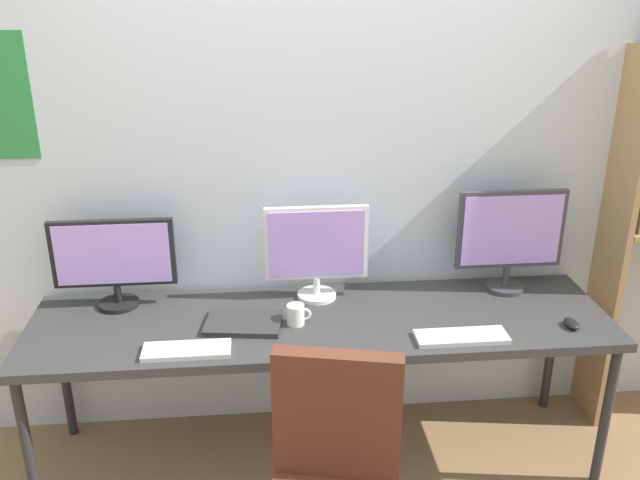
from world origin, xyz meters
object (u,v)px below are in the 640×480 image
object	(u,v)px
monitor_left	(114,259)
keyboard_right	(462,337)
keyboard_left	(187,350)
coffee_mug	(296,315)
monitor_center	(317,249)
computer_mouse	(571,324)
monitor_right	(510,235)
desk	(321,328)
laptop_closed	(244,323)

from	to	relation	value
monitor_left	keyboard_right	size ratio (longest dim) A/B	1.41
keyboard_left	coffee_mug	distance (m)	0.49
monitor_center	coffee_mug	world-z (taller)	monitor_center
keyboard_left	computer_mouse	distance (m)	1.62
keyboard_left	monitor_right	bearing A→B (deg)	16.85
monitor_left	keyboard_left	size ratio (longest dim) A/B	1.54
monitor_right	desk	bearing A→B (deg)	-166.73
computer_mouse	coffee_mug	xyz separation A→B (m)	(-1.17, 0.14, 0.03)
laptop_closed	monitor_center	bearing A→B (deg)	43.93
keyboard_left	coffee_mug	xyz separation A→B (m)	(0.45, 0.19, 0.04)
desk	monitor_left	size ratio (longest dim) A/B	4.70
coffee_mug	computer_mouse	bearing A→B (deg)	-6.75
monitor_center	computer_mouse	bearing A→B (deg)	-20.20
monitor_center	monitor_right	bearing A→B (deg)	0.00
monitor_right	keyboard_right	world-z (taller)	monitor_right
keyboard_right	laptop_closed	size ratio (longest dim) A/B	1.20
monitor_left	keyboard_left	distance (m)	0.60
desk	computer_mouse	bearing A→B (deg)	-9.46
keyboard_left	laptop_closed	bearing A→B (deg)	41.74
monitor_left	monitor_center	bearing A→B (deg)	-0.00
computer_mouse	monitor_left	bearing A→B (deg)	168.77
keyboard_right	computer_mouse	world-z (taller)	computer_mouse
coffee_mug	monitor_left	bearing A→B (deg)	162.41
laptop_closed	computer_mouse	bearing A→B (deg)	2.14
keyboard_right	desk	bearing A→B (deg)	157.67
computer_mouse	coffee_mug	distance (m)	1.17
monitor_center	laptop_closed	bearing A→B (deg)	-144.19
monitor_center	laptop_closed	xyz separation A→B (m)	(-0.34, -0.24, -0.23)
monitor_right	keyboard_right	bearing A→B (deg)	-127.55
monitor_center	keyboard_left	xyz separation A→B (m)	(-0.56, -0.44, -0.23)
monitor_left	coffee_mug	xyz separation A→B (m)	(0.79, -0.25, -0.18)
monitor_center	laptop_closed	distance (m)	0.47
keyboard_right	monitor_center	bearing A→B (deg)	141.70
computer_mouse	laptop_closed	size ratio (longest dim) A/B	0.30
monitor_center	computer_mouse	distance (m)	1.15
monitor_right	keyboard_left	bearing A→B (deg)	-163.15
monitor_left	keyboard_right	bearing A→B (deg)	-16.85
monitor_left	monitor_right	xyz separation A→B (m)	(1.80, 0.00, 0.04)
keyboard_right	coffee_mug	distance (m)	0.70
desk	computer_mouse	distance (m)	1.07
monitor_right	coffee_mug	size ratio (longest dim) A/B	4.73
keyboard_left	laptop_closed	world-z (taller)	laptop_closed
coffee_mug	monitor_center	bearing A→B (deg)	66.14
keyboard_left	laptop_closed	distance (m)	0.30
monitor_left	monitor_center	world-z (taller)	monitor_center
monitor_right	computer_mouse	world-z (taller)	monitor_right
keyboard_right	computer_mouse	xyz separation A→B (m)	(0.49, 0.05, 0.01)
desk	monitor_left	bearing A→B (deg)	166.73
computer_mouse	laptop_closed	world-z (taller)	computer_mouse
computer_mouse	coffee_mug	size ratio (longest dim) A/B	0.91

